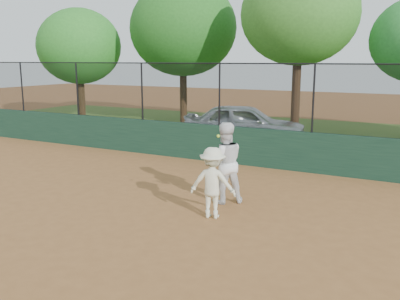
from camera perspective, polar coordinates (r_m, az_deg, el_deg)
The scene contains 10 objects.
ground at distance 9.50m, azimuth -10.65°, elevation -9.03°, with size 80.00×80.00×0.00m, color brown.
back_wall at distance 14.34m, azimuth 4.25°, elevation 0.64°, with size 26.00×0.20×1.20m, color #1B3B29.
grass_strip at distance 20.01m, azimuth 11.13°, elevation 1.82°, with size 36.00×12.00×0.01m, color #335119.
parked_car at distance 17.55m, azimuth 5.72°, elevation 3.30°, with size 1.91×4.75×1.62m, color silver.
player_second at distance 10.34m, azimuth 3.12°, elevation -1.65°, with size 0.92×0.72×1.90m, color white.
player_main at distance 9.39m, azimuth 1.63°, elevation -4.21°, with size 1.08×0.76×1.84m.
fence_assembly at distance 14.14m, azimuth 4.25°, elevation 7.17°, with size 26.00×0.06×2.00m.
tree_0 at distance 24.77m, azimuth -15.24°, elevation 12.66°, with size 4.53×4.12×5.93m.
tree_1 at distance 22.53m, azimuth -2.20°, elevation 15.27°, with size 5.35×4.86×7.09m.
tree_2 at distance 19.13m, azimuth 12.59°, elevation 16.64°, with size 4.80×4.37×7.18m.
Camera 1 is at (5.61, -6.92, 3.30)m, focal length 40.00 mm.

